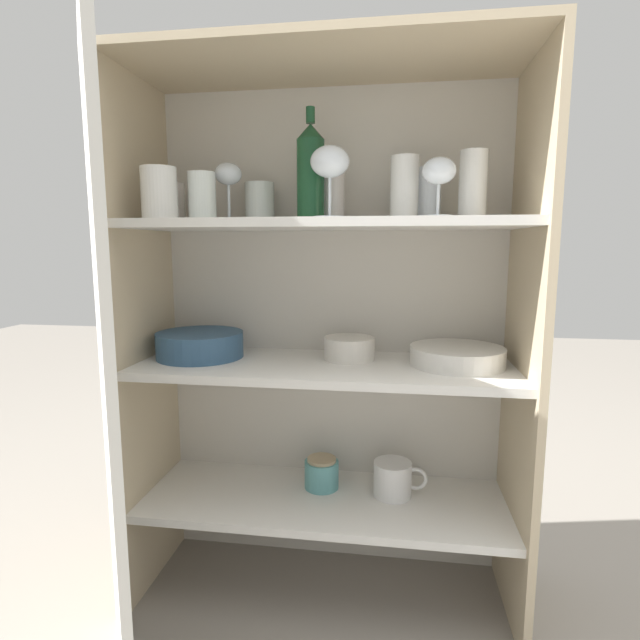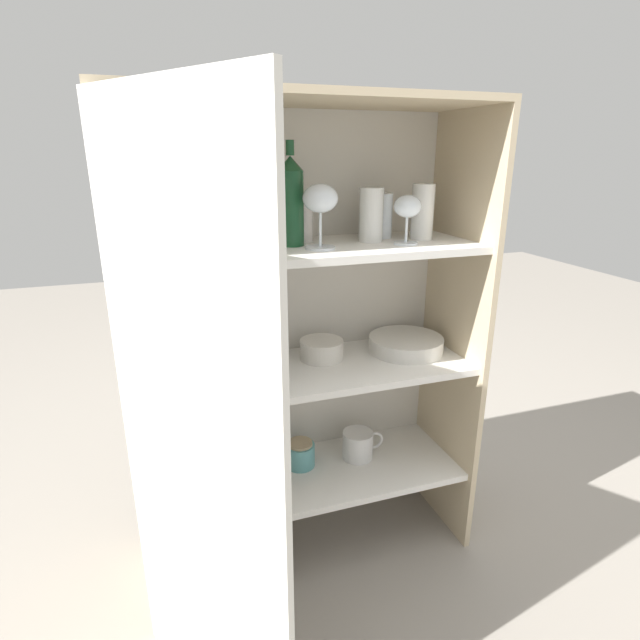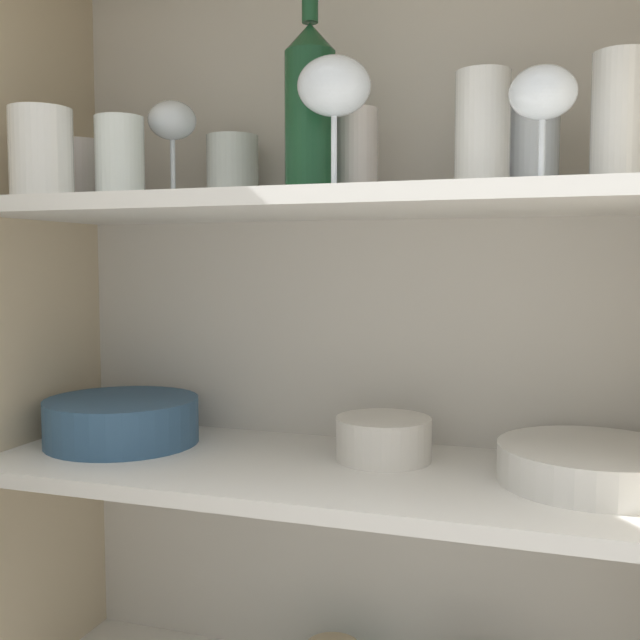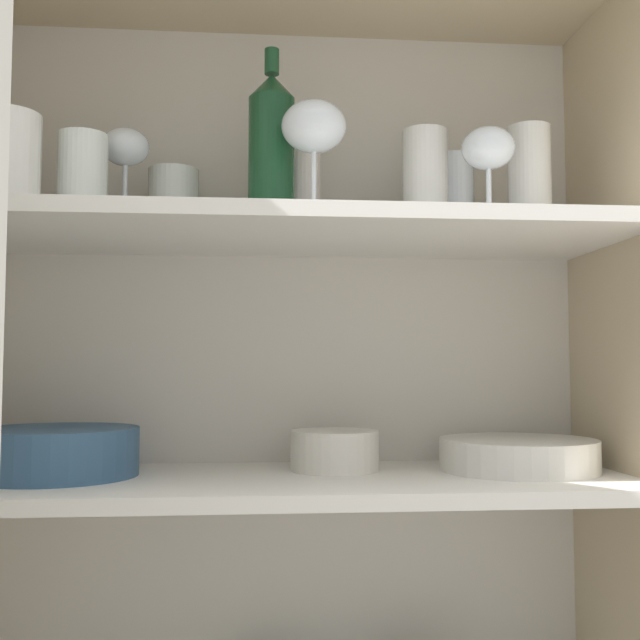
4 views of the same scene
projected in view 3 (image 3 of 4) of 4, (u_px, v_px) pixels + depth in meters
cupboard_back_panel at (364, 410)px, 1.11m from camera, size 0.94×0.02×1.28m
cupboard_side_left at (33, 412)px, 1.10m from camera, size 0.02×0.35×1.28m
shelf_board_middle at (330, 474)px, 0.96m from camera, size 0.90×0.32×0.02m
shelf_board_upper at (330, 205)px, 0.93m from camera, size 0.90×0.32×0.02m
tumbler_glass_0 at (120, 159)px, 0.99m from camera, size 0.06×0.06×0.11m
tumbler_glass_1 at (532, 146)px, 0.92m from camera, size 0.07×0.07×0.12m
tumbler_glass_2 at (620, 121)px, 0.83m from camera, size 0.06×0.06×0.15m
tumbler_glass_3 at (41, 154)px, 0.96m from camera, size 0.08×0.08×0.11m
tumbler_glass_4 at (78, 174)px, 1.08m from camera, size 0.08×0.08×0.09m
tumbler_glass_5 at (233, 171)px, 1.08m from camera, size 0.07×0.07×0.10m
tumbler_glass_6 at (482, 133)px, 0.88m from camera, size 0.06×0.06×0.14m
tumbler_glass_7 at (355, 156)px, 1.00m from camera, size 0.06×0.06×0.12m
wine_glass_0 at (334, 93)px, 0.87m from camera, size 0.09×0.09×0.16m
wine_glass_1 at (543, 100)px, 0.79m from camera, size 0.07×0.07×0.13m
wine_glass_2 at (172, 128)px, 1.03m from camera, size 0.07×0.07×0.14m
wine_bottle at (310, 110)px, 0.96m from camera, size 0.07×0.07×0.26m
plate_stack_white at (593, 465)px, 0.88m from camera, size 0.22×0.22×0.04m
mixing_bowl_large at (122, 419)px, 1.08m from camera, size 0.22×0.22×0.06m
serving_bowl_small at (384, 436)px, 0.99m from camera, size 0.13×0.13×0.06m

